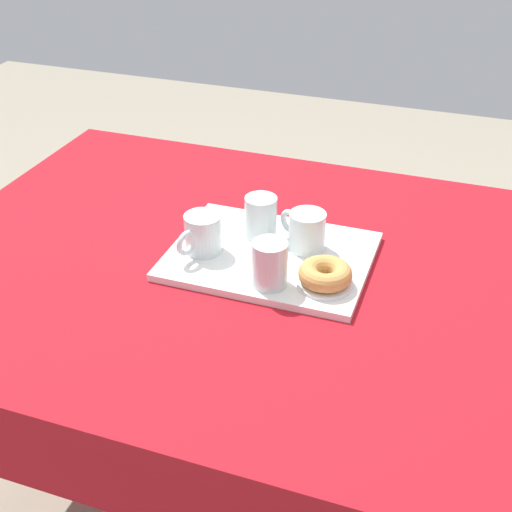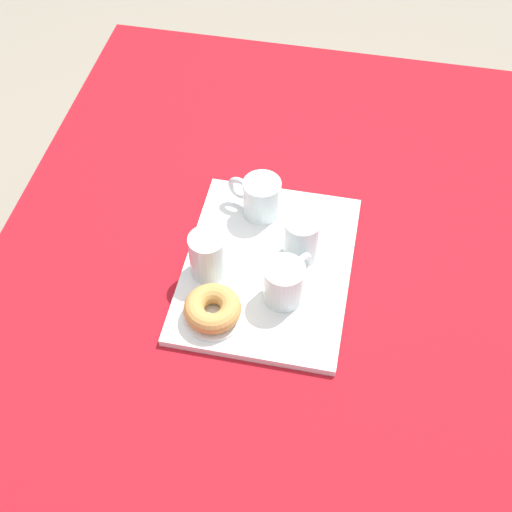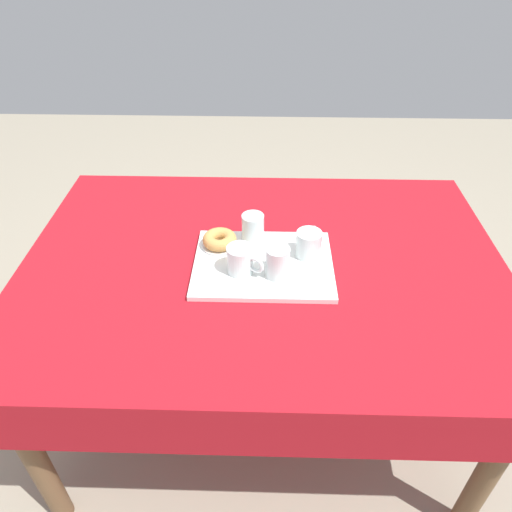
# 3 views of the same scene
# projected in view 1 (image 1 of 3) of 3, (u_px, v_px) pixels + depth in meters

# --- Properties ---
(ground_plane) EXTENTS (6.00, 6.00, 0.00)m
(ground_plane) POSITION_uv_depth(u_px,v_px,m) (264.00, 495.00, 1.81)
(ground_plane) COLOR gray
(dining_table) EXTENTS (1.47, 1.05, 0.72)m
(dining_table) POSITION_uv_depth(u_px,v_px,m) (266.00, 295.00, 1.47)
(dining_table) COLOR #A8141E
(dining_table) RESTS_ON ground
(serving_tray) EXTENTS (0.41, 0.32, 0.02)m
(serving_tray) POSITION_uv_depth(u_px,v_px,m) (269.00, 256.00, 1.44)
(serving_tray) COLOR white
(serving_tray) RESTS_ON dining_table
(tea_mug_left) EXTENTS (0.11, 0.08, 0.08)m
(tea_mug_left) POSITION_uv_depth(u_px,v_px,m) (306.00, 232.00, 1.43)
(tea_mug_left) COLOR silver
(tea_mug_left) RESTS_ON serving_tray
(tea_mug_right) EXTENTS (0.08, 0.11, 0.08)m
(tea_mug_right) POSITION_uv_depth(u_px,v_px,m) (202.00, 235.00, 1.42)
(tea_mug_right) COLOR silver
(tea_mug_right) RESTS_ON serving_tray
(water_glass_near) EXTENTS (0.07, 0.07, 0.09)m
(water_glass_near) POSITION_uv_depth(u_px,v_px,m) (261.00, 219.00, 1.47)
(water_glass_near) COLOR silver
(water_glass_near) RESTS_ON serving_tray
(water_glass_far) EXTENTS (0.07, 0.07, 0.09)m
(water_glass_far) POSITION_uv_depth(u_px,v_px,m) (270.00, 266.00, 1.32)
(water_glass_far) COLOR silver
(water_glass_far) RESTS_ON serving_tray
(donut_plate_left) EXTENTS (0.11, 0.11, 0.01)m
(donut_plate_left) POSITION_uv_depth(u_px,v_px,m) (325.00, 283.00, 1.34)
(donut_plate_left) COLOR white
(donut_plate_left) RESTS_ON serving_tray
(sugar_donut_left) EXTENTS (0.10, 0.10, 0.04)m
(sugar_donut_left) POSITION_uv_depth(u_px,v_px,m) (325.00, 274.00, 1.32)
(sugar_donut_left) COLOR tan
(sugar_donut_left) RESTS_ON donut_plate_left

